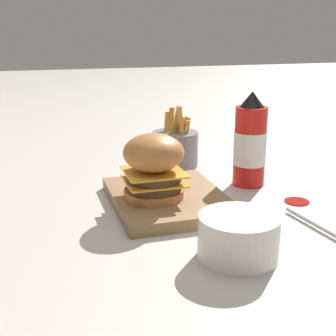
% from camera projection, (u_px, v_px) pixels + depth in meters
% --- Properties ---
extents(ground_plane, '(6.00, 6.00, 0.00)m').
position_uv_depth(ground_plane, '(182.00, 201.00, 0.90)').
color(ground_plane, '#B7B2A8').
extents(serving_board, '(0.26, 0.20, 0.02)m').
position_uv_depth(serving_board, '(168.00, 199.00, 0.88)').
color(serving_board, olive).
rests_on(serving_board, ground_plane).
extents(burger, '(0.11, 0.11, 0.12)m').
position_uv_depth(burger, '(154.00, 166.00, 0.84)').
color(burger, '#AD6B33').
rests_on(burger, serving_board).
extents(ketchup_bottle, '(0.07, 0.07, 0.20)m').
position_uv_depth(ketchup_bottle, '(250.00, 144.00, 0.97)').
color(ketchup_bottle, red).
rests_on(ketchup_bottle, ground_plane).
extents(fries_basket, '(0.11, 0.11, 0.15)m').
position_uv_depth(fries_basket, '(175.00, 147.00, 1.12)').
color(fries_basket, slate).
rests_on(fries_basket, ground_plane).
extents(side_bowl, '(0.12, 0.12, 0.06)m').
position_uv_depth(side_bowl, '(238.00, 236.00, 0.67)').
color(side_bowl, silver).
rests_on(side_bowl, ground_plane).
extents(ketchup_puddle, '(0.05, 0.05, 0.00)m').
position_uv_depth(ketchup_puddle, '(297.00, 201.00, 0.89)').
color(ketchup_puddle, '#9E140F').
rests_on(ketchup_puddle, ground_plane).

